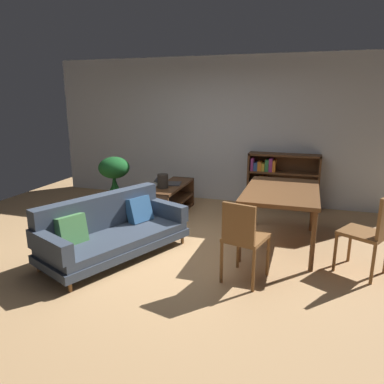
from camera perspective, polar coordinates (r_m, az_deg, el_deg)
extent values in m
plane|color=tan|center=(4.77, -3.13, -9.54)|extent=(8.16, 8.16, 0.00)
cube|color=silver|center=(6.97, 4.73, 9.64)|extent=(6.80, 0.10, 2.70)
cylinder|color=brown|center=(5.03, -1.54, -7.51)|extent=(0.04, 0.04, 0.11)
cylinder|color=brown|center=(4.07, -18.72, -13.98)|extent=(0.04, 0.04, 0.11)
cylinder|color=brown|center=(5.49, -6.76, -5.70)|extent=(0.04, 0.04, 0.11)
cylinder|color=brown|center=(4.62, -23.04, -10.86)|extent=(0.04, 0.04, 0.11)
cube|color=#384251|center=(4.70, -11.85, -8.10)|extent=(1.48, 2.04, 0.10)
cube|color=#384251|center=(4.66, -11.91, -6.96)|extent=(1.42, 1.96, 0.10)
cube|color=#384251|center=(4.81, -14.29, -3.01)|extent=(0.89, 1.72, 0.44)
cube|color=#384251|center=(5.14, -4.27, -2.75)|extent=(0.76, 0.44, 0.22)
cube|color=#384251|center=(4.19, -21.61, -7.90)|extent=(0.76, 0.44, 0.22)
cube|color=#4C894C|center=(4.45, -18.53, -5.71)|extent=(0.32, 0.39, 0.36)
cube|color=#336093|center=(5.01, -8.37, -2.79)|extent=(0.35, 0.41, 0.37)
cube|color=#56351E|center=(6.78, -1.36, 0.18)|extent=(0.41, 0.04, 0.52)
cube|color=#56351E|center=(5.63, -5.67, -2.95)|extent=(0.41, 0.04, 0.52)
cube|color=#56351E|center=(6.21, -3.31, -1.54)|extent=(0.41, 1.29, 0.04)
cube|color=#56351E|center=(6.13, -3.35, 0.92)|extent=(0.41, 1.33, 0.04)
cube|color=#56351E|center=(6.27, -3.28, -3.34)|extent=(0.41, 1.29, 0.04)
cube|color=#333338|center=(6.19, -2.87, 1.32)|extent=(0.29, 0.34, 0.02)
cube|color=black|center=(6.22, -4.86, 1.69)|extent=(0.27, 0.33, 0.07)
cylinder|color=#2D2823|center=(5.92, -4.64, 1.73)|extent=(0.18, 0.18, 0.23)
cylinder|color=slate|center=(5.91, -4.65, 2.16)|extent=(0.10, 0.10, 0.01)
cylinder|color=#9E9389|center=(6.40, -11.89, -2.40)|extent=(0.32, 0.32, 0.22)
cylinder|color=#195623|center=(6.30, -11.60, 0.05)|extent=(0.16, 0.06, 0.36)
cylinder|color=#195623|center=(6.39, -11.42, 0.18)|extent=(0.09, 0.23, 0.35)
cylinder|color=#195623|center=(6.41, -12.41, 0.95)|extent=(0.21, 0.19, 0.51)
cylinder|color=#195623|center=(6.31, -12.80, -0.06)|extent=(0.18, 0.15, 0.36)
cylinder|color=#195623|center=(6.21, -12.19, 0.69)|extent=(0.12, 0.23, 0.56)
ellipsoid|color=#195623|center=(6.23, -12.22, 3.79)|extent=(0.52, 0.52, 0.36)
cylinder|color=brown|center=(5.73, 10.03, -1.68)|extent=(0.06, 0.06, 0.73)
cylinder|color=brown|center=(4.43, 7.50, -6.52)|extent=(0.06, 0.06, 0.73)
cylinder|color=brown|center=(5.69, 18.51, -2.36)|extent=(0.06, 0.06, 0.73)
cylinder|color=brown|center=(4.37, 18.57, -7.46)|extent=(0.06, 0.06, 0.73)
cube|color=brown|center=(4.92, 13.98, 0.11)|extent=(0.95, 1.49, 0.05)
cylinder|color=brown|center=(4.52, 21.67, -8.89)|extent=(0.04, 0.04, 0.45)
cylinder|color=brown|center=(4.85, 23.67, -7.51)|extent=(0.04, 0.04, 0.45)
cylinder|color=brown|center=(4.38, 26.67, -10.23)|extent=(0.04, 0.04, 0.45)
cube|color=brown|center=(4.53, 25.43, -5.92)|extent=(0.60, 0.59, 0.04)
cylinder|color=brown|center=(4.32, 7.28, -8.91)|extent=(0.04, 0.04, 0.47)
cylinder|color=brown|center=(4.20, 11.92, -9.86)|extent=(0.04, 0.04, 0.47)
cylinder|color=brown|center=(3.97, 4.67, -11.04)|extent=(0.04, 0.04, 0.47)
cylinder|color=brown|center=(3.84, 9.67, -12.18)|extent=(0.04, 0.04, 0.47)
cube|color=brown|center=(3.98, 8.54, -7.12)|extent=(0.50, 0.54, 0.04)
cube|color=brown|center=(3.72, 7.36, -4.96)|extent=(0.36, 0.12, 0.41)
cube|color=#56351E|center=(6.78, 8.99, 2.06)|extent=(0.04, 0.31, 0.99)
cube|color=#56351E|center=(6.71, 19.35, 1.27)|extent=(0.04, 0.31, 0.99)
cube|color=#56351E|center=(6.63, 14.40, 5.70)|extent=(1.26, 0.31, 0.04)
cube|color=#56351E|center=(6.84, 13.90, -2.23)|extent=(1.26, 0.31, 0.04)
cube|color=#56351E|center=(6.85, 14.22, 1.91)|extent=(1.22, 0.04, 0.99)
cube|color=#56351E|center=(6.76, 14.06, 0.36)|extent=(1.22, 0.29, 0.04)
cube|color=#56351E|center=(6.69, 14.23, 3.00)|extent=(1.22, 0.29, 0.04)
cube|color=red|center=(6.84, 9.29, -1.11)|extent=(0.03, 0.22, 0.16)
cube|color=silver|center=(6.84, 9.83, -0.92)|extent=(0.07, 0.26, 0.21)
cube|color=black|center=(6.82, 10.33, -1.07)|extent=(0.05, 0.22, 0.19)
cube|color=black|center=(6.83, 10.76, -1.19)|extent=(0.04, 0.24, 0.17)
cube|color=orange|center=(6.83, 11.14, -1.24)|extent=(0.05, 0.25, 0.16)
cube|color=black|center=(6.81, 11.56, -1.26)|extent=(0.03, 0.22, 0.17)
cube|color=black|center=(6.77, 9.52, 1.41)|extent=(0.06, 0.24, 0.14)
cube|color=#337F47|center=(6.76, 10.09, 1.41)|extent=(0.06, 0.25, 0.15)
cube|color=gold|center=(6.75, 10.57, 1.59)|extent=(0.04, 0.24, 0.20)
cube|color=orange|center=(6.73, 11.00, 1.62)|extent=(0.05, 0.19, 0.22)
cube|color=orange|center=(6.73, 11.50, 1.54)|extent=(0.05, 0.20, 0.21)
cube|color=gold|center=(6.72, 11.95, 1.30)|extent=(0.05, 0.18, 0.17)
cube|color=#993884|center=(6.70, 9.58, 4.40)|extent=(0.05, 0.23, 0.23)
cube|color=#2D5199|center=(6.69, 10.08, 4.03)|extent=(0.06, 0.21, 0.15)
cube|color=orange|center=(6.68, 10.68, 4.08)|extent=(0.07, 0.22, 0.17)
cube|color=gold|center=(6.67, 11.23, 3.93)|extent=(0.05, 0.20, 0.14)
cube|color=#337F47|center=(6.67, 11.81, 4.18)|extent=(0.06, 0.23, 0.21)
cube|color=#993884|center=(6.66, 12.39, 4.26)|extent=(0.06, 0.25, 0.24)
cube|color=orange|center=(6.66, 12.90, 4.08)|extent=(0.05, 0.25, 0.20)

